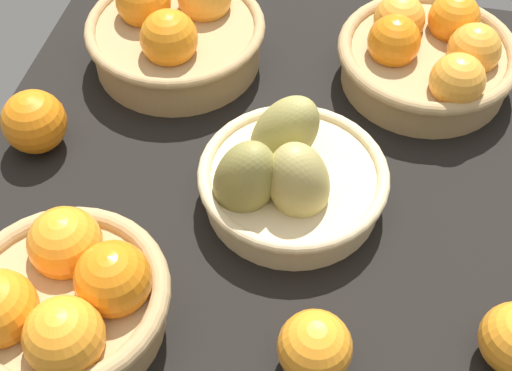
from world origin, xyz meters
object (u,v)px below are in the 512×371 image
Objects in this scene: basket_near_right at (64,300)px; loose_orange_back_gap at (315,347)px; basket_center_pears at (286,174)px; basket_far_left at (429,55)px; basket_near_left at (176,33)px; loose_orange_front_gap at (34,122)px.

loose_orange_back_gap is (-0.84, 24.82, -1.40)cm from basket_near_right.
basket_far_left is (-23.85, 14.62, 0.28)cm from basket_center_pears.
basket_near_left is 3.29× the size of loose_orange_back_gap.
basket_near_right is (21.23, -18.24, 0.89)cm from basket_center_pears.
basket_center_pears is 0.91× the size of basket_near_left.
basket_far_left is 55.79cm from basket_near_right.
basket_far_left is 3.02× the size of loose_orange_front_gap.
loose_orange_back_gap is (20.39, 6.58, -0.51)cm from basket_center_pears.
basket_near_left reaches higher than basket_far_left.
loose_orange_back_gap is at bearing 91.95° from basket_near_right.
basket_near_right is at bearing 1.23° from basket_near_left.
loose_orange_front_gap is (-2.02, -31.58, -0.23)cm from basket_center_pears.
basket_near_left is 22.77cm from loose_orange_front_gap.
basket_center_pears is at bearing 42.25° from basket_near_left.
loose_orange_front_gap is at bearing -120.42° from loose_orange_back_gap.
basket_far_left reaches higher than loose_orange_front_gap.
basket_center_pears is 31.64cm from loose_orange_front_gap.
loose_orange_front_gap is (21.84, -46.20, -0.51)cm from basket_far_left.
loose_orange_front_gap is at bearing -64.70° from basket_far_left.
basket_near_left reaches higher than basket_near_right.
basket_near_right is 2.89× the size of loose_orange_back_gap.
basket_center_pears is 21.43cm from loose_orange_back_gap.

